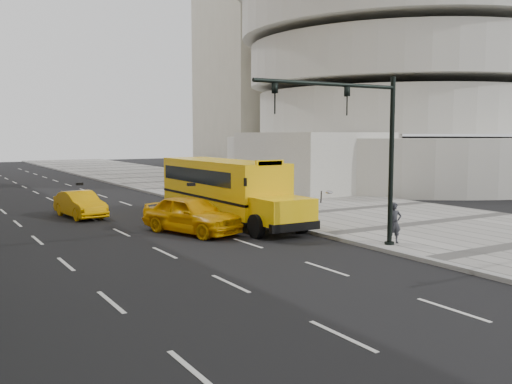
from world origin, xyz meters
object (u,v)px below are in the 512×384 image
taxi_near (192,214)px  pedestrian (394,223)px  school_bus (225,185)px  traffic_signal (363,140)px  taxi_far (80,204)px

taxi_near → pedestrian: (5.37, -6.74, 0.11)m
school_bus → traffic_signal: size_ratio=1.81×
school_bus → taxi_near: (-2.92, -2.42, -0.94)m
taxi_far → school_bus: bearing=-46.8°
traffic_signal → taxi_near: bearing=117.8°
school_bus → taxi_near: 3.91m
taxi_near → taxi_far: size_ratio=1.19×
school_bus → pedestrian: bearing=-75.1°
pedestrian → traffic_signal: traffic_signal is taller
pedestrian → taxi_near: bearing=149.6°
school_bus → taxi_far: (-5.87, 4.88, -1.09)m
taxi_far → traffic_signal: (6.56, -14.16, 3.42)m
taxi_near → pedestrian: bearing=-70.5°
taxi_far → traffic_signal: traffic_signal is taller
taxi_near → traffic_signal: size_ratio=0.76×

